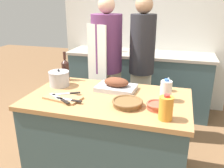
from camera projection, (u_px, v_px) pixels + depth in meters
name	position (u px, v px, depth m)	size (l,w,h in m)	color
kitchen_island	(108.00, 138.00, 2.29)	(1.46, 0.85, 0.87)	#3D565B
back_counter	(138.00, 82.00, 3.76)	(2.19, 0.60, 0.94)	#3D565B
back_wall	(144.00, 28.00, 3.80)	(2.69, 0.10, 2.55)	silver
roasting_pan	(116.00, 85.00, 2.29)	(0.39, 0.28, 0.13)	#BCBCC1
wicker_basket	(127.00, 103.00, 1.95)	(0.26, 0.26, 0.05)	brown
cutting_board	(63.00, 98.00, 2.10)	(0.36, 0.23, 0.02)	#AD7F51
stock_pot	(59.00, 79.00, 2.40)	(0.21, 0.21, 0.17)	#B7B7BC
mixing_bowl	(157.00, 106.00, 1.90)	(0.18, 0.18, 0.05)	#A84C38
juice_jug	(166.00, 108.00, 1.72)	(0.10, 0.10, 0.19)	orange
milk_jug	(166.00, 91.00, 2.04)	(0.10, 0.10, 0.20)	white
wine_bottle_green	(65.00, 69.00, 2.56)	(0.08, 0.08, 0.31)	#381E19
wine_glass_left	(168.00, 81.00, 2.25)	(0.08, 0.08, 0.14)	silver
knife_chef	(60.00, 99.00, 2.05)	(0.27, 0.18, 0.01)	#B7B7BC
knife_paring	(67.00, 94.00, 2.16)	(0.23, 0.15, 0.01)	#B7B7BC
knife_bread	(70.00, 100.00, 2.03)	(0.25, 0.05, 0.01)	#B7B7BC
condiment_bottle_tall	(140.00, 50.00, 3.49)	(0.06, 0.06, 0.14)	maroon
condiment_bottle_short	(120.00, 46.00, 3.66)	(0.06, 0.06, 0.17)	#332D28
person_cook_aproned	(107.00, 61.00, 3.00)	(0.40, 0.42, 1.74)	beige
person_cook_guest	(142.00, 62.00, 2.90)	(0.31, 0.31, 1.75)	beige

